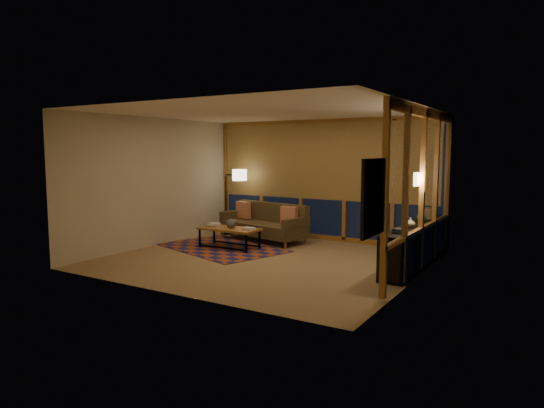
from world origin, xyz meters
The scene contains 21 objects.
floor centered at (0.00, 0.00, 0.00)m, with size 5.50×5.00×0.01m, color #A48956.
ceiling centered at (0.00, 0.00, 2.70)m, with size 5.50×5.00×0.01m, color #F4EAC8.
walls centered at (0.00, 0.00, 1.35)m, with size 5.51×5.01×2.70m.
window_wall_back centered at (0.00, 2.43, 1.35)m, with size 5.30×0.16×2.60m, color brown, non-canonical shape.
window_wall_right centered at (2.68, 0.60, 1.35)m, with size 0.16×3.70×2.60m, color brown, non-canonical shape.
wall_art centered at (2.71, -1.85, 1.45)m, with size 0.06×0.74×0.94m, color red, non-canonical shape.
wall_sconce centered at (2.62, 0.45, 1.55)m, with size 0.12×0.18×0.22m, color #FDE6B7, non-canonical shape.
sofa centered at (-1.05, 1.59, 0.41)m, with size 2.01×0.81×0.82m, color #504520, non-canonical shape.
pillow_left centered at (-1.77, 1.85, 0.61)m, with size 0.39×0.13×0.39m, color #C03003, non-canonical shape.
pillow_right centered at (-0.39, 1.60, 0.60)m, with size 0.38×0.13×0.38m, color #C03003, non-canonical shape.
area_rug centered at (-1.34, 0.45, 0.01)m, with size 2.54×1.70×0.01m, color #9E4620.
coffee_table centered at (-1.20, 0.52, 0.21)m, with size 1.27×0.58×0.42m, color brown, non-canonical shape.
book_stack_a centered at (-1.59, 0.51, 0.46)m, with size 0.21×0.17×0.06m, color silver, non-canonical shape.
book_stack_b centered at (-0.74, 0.55, 0.45)m, with size 0.22×0.18×0.04m, color silver, non-canonical shape.
ceramic_pot centered at (-1.16, 0.53, 0.52)m, with size 0.20×0.20×0.20m, color black.
floor_lamp centered at (-2.30, 1.88, 0.79)m, with size 0.53×0.34×1.58m, color black, non-canonical shape.
bookshelf centered at (2.49, 1.00, 0.36)m, with size 0.40×2.89×0.72m, color black, non-canonical shape.
basket centered at (2.47, 1.94, 0.82)m, with size 0.27×0.27×0.20m, color brown.
teal_bowl centered at (2.49, 1.35, 0.80)m, with size 0.16×0.16×0.16m, color #156E62.
vase centered at (2.49, 0.63, 0.81)m, with size 0.16×0.16×0.17m, color tan.
shelf_book_stack centered at (2.49, 0.02, 0.76)m, with size 0.17×0.24×0.07m, color silver, non-canonical shape.
Camera 1 is at (4.70, -7.43, 2.01)m, focal length 32.00 mm.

